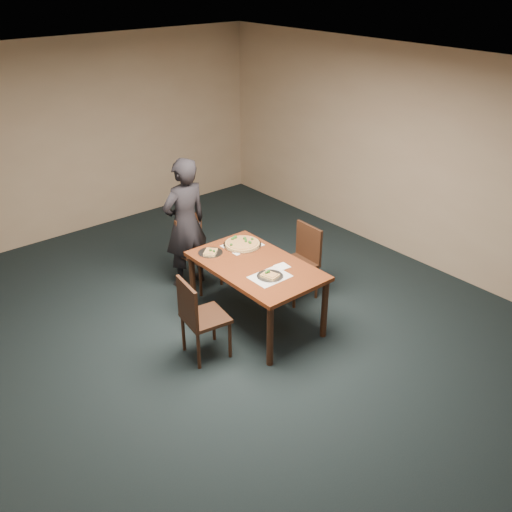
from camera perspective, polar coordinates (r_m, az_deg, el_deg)
ground at (r=6.21m, az=-0.22°, el=-9.09°), size 8.00×8.00×0.00m
room_shell at (r=5.35m, az=-0.26°, el=5.99°), size 8.00×8.00×8.00m
dining_table at (r=6.26m, az=-0.00°, el=-1.55°), size 0.90×1.50×0.75m
chair_far at (r=7.14m, az=-6.07°, el=0.87°), size 0.48×0.48×0.91m
chair_left at (r=5.82m, az=-5.78°, el=-5.84°), size 0.48×0.48×0.91m
chair_right at (r=6.87m, az=4.56°, el=-0.17°), size 0.43×0.43×0.91m
diner at (r=7.03m, az=-7.09°, el=3.23°), size 0.61×0.41×1.67m
placemat_main at (r=6.62m, az=-1.37°, el=1.07°), size 0.42×0.32×0.00m
placemat_near at (r=5.98m, az=1.40°, el=-2.08°), size 0.40×0.30×0.00m
pizza_pan at (r=6.62m, az=-1.38°, el=1.25°), size 0.44×0.44×0.07m
slice_plate_near at (r=5.97m, az=1.39°, el=-1.97°), size 0.28×0.28×0.06m
slice_plate_far at (r=6.46m, az=-4.57°, el=0.38°), size 0.28×0.28×0.06m
napkin at (r=6.17m, az=2.63°, el=-1.05°), size 0.15×0.15×0.01m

